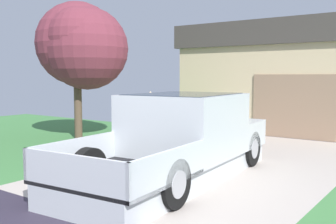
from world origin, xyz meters
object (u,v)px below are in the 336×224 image
pickup_truck (182,139)px  house_with_garage (316,77)px  person_with_hat (151,122)px  handbag (144,157)px  front_yard_tree (82,45)px

pickup_truck → house_with_garage: bearing=85.8°
person_with_hat → handbag: size_ratio=3.87×
front_yard_tree → person_with_hat: bearing=-20.3°
handbag → person_with_hat: bearing=81.2°
person_with_hat → handbag: person_with_hat is taller
pickup_truck → person_with_hat: 1.61m
handbag → pickup_truck: bearing=-20.0°
pickup_truck → handbag: (-1.46, 0.53, -0.65)m
house_with_garage → front_yard_tree: bearing=-126.3°
pickup_truck → front_yard_tree: bearing=153.5°
pickup_truck → house_with_garage: size_ratio=0.64×
house_with_garage → front_yard_tree: 9.35m
person_with_hat → front_yard_tree: (-4.08, 1.51, 2.14)m
front_yard_tree → handbag: bearing=-22.9°
person_with_hat → front_yard_tree: size_ratio=0.38×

